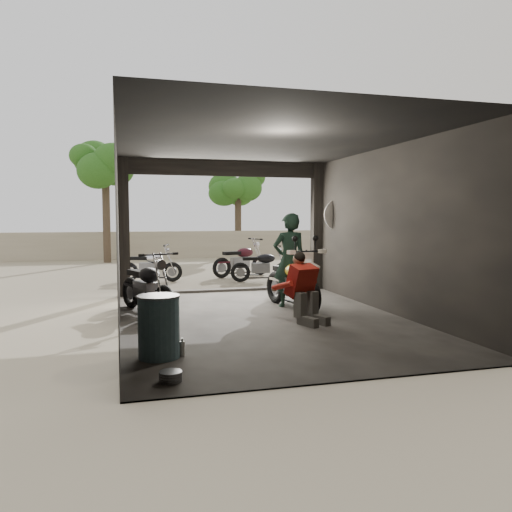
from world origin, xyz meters
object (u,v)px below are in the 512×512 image
stool (285,278)px  helmet (285,270)px  outside_bike_b (241,258)px  oil_drum (159,328)px  outside_bike_a (150,263)px  sign_post (338,230)px  main_bike (292,278)px  outside_bike_c (262,263)px  rider (289,260)px  mechanic (306,290)px  left_bike (146,283)px

stool → helmet: size_ratio=1.64×
outside_bike_b → oil_drum: bearing=141.8°
outside_bike_a → oil_drum: bearing=-168.0°
helmet → sign_post: bearing=-19.8°
stool → oil_drum: size_ratio=0.54×
main_bike → outside_bike_a: main_bike is taller
outside_bike_b → outside_bike_c: (0.28, -1.35, -0.06)m
rider → outside_bike_b: bearing=-95.9°
rider → stool: size_ratio=4.26×
outside_bike_b → sign_post: size_ratio=0.76×
mechanic → oil_drum: (-2.62, -1.49, -0.19)m
outside_bike_b → oil_drum: 8.98m
mechanic → oil_drum: bearing=-170.1°
main_bike → helmet: bearing=65.5°
outside_bike_a → stool: size_ratio=3.48×
left_bike → stool: 3.76m
main_bike → mechanic: size_ratio=1.54×
outside_bike_a → outside_bike_c: 3.20m
rider → oil_drum: 4.27m
left_bike → stool: left_bike is taller
outside_bike_a → mechanic: size_ratio=1.31×
sign_post → outside_bike_a: bearing=140.1°
main_bike → outside_bike_a: bearing=106.2°
left_bike → outside_bike_b: bearing=35.2°
main_bike → oil_drum: main_bike is taller
left_bike → outside_bike_b: 6.10m
outside_bike_a → outside_bike_c: bearing=-91.5°
main_bike → sign_post: bearing=34.2°
helmet → outside_bike_c: bearing=76.9°
outside_bike_b → sign_post: bearing=-175.5°
helmet → oil_drum: size_ratio=0.33×
stool → helmet: bearing=117.2°
rider → mechanic: 1.68m
outside_bike_c → helmet: bearing=-174.2°
oil_drum → outside_bike_b: bearing=69.6°
outside_bike_a → sign_post: sign_post is taller
outside_bike_a → sign_post: 5.51m
main_bike → stool: bearing=65.2°
rider → sign_post: bearing=-142.0°
outside_bike_c → outside_bike_b: bearing=19.5°
stool → rider: bearing=-105.8°
oil_drum → left_bike: bearing=90.0°
rider → mechanic: (-0.25, -1.62, -0.36)m
helmet → oil_drum: bearing=-136.0°
outside_bike_c → left_bike: bearing=146.1°
left_bike → outside_bike_c: size_ratio=1.13×
rider → mechanic: bearing=78.3°
sign_post → main_bike: bearing=-138.4°
outside_bike_a → rider: bearing=-138.0°
main_bike → helmet: size_ratio=6.75×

